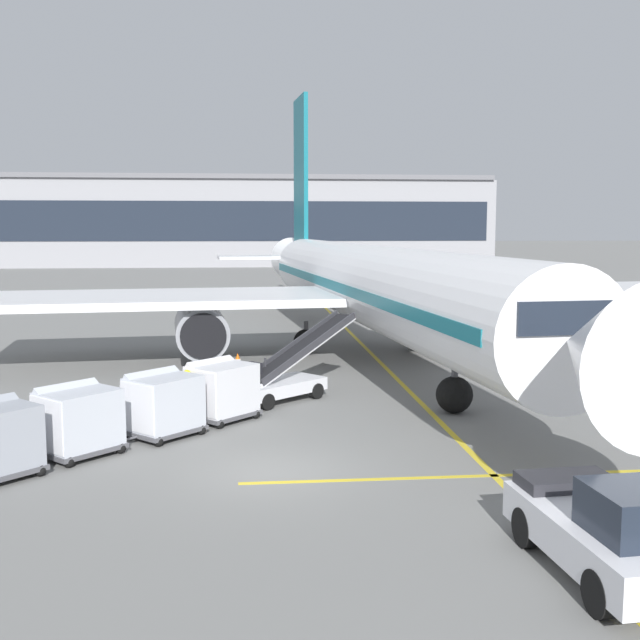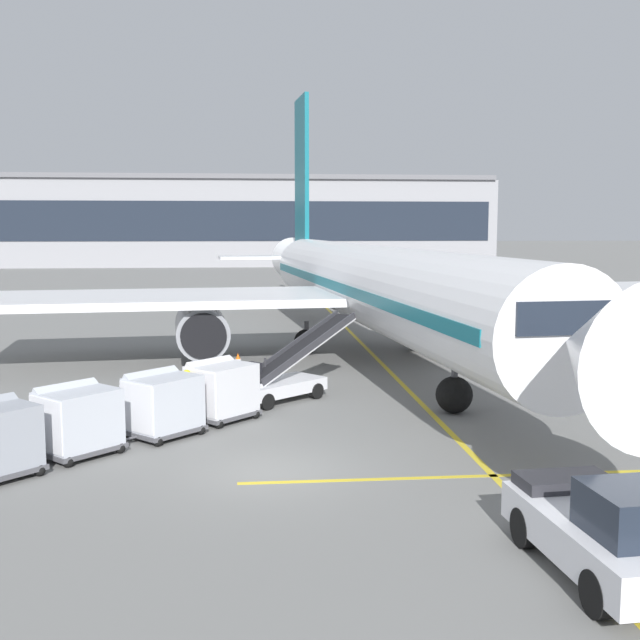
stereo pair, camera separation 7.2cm
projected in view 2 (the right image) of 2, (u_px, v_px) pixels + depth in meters
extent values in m
plane|color=slate|center=(269.00, 471.00, 19.43)|extent=(600.00, 600.00, 0.00)
cylinder|color=white|center=(372.00, 285.00, 35.54)|extent=(7.00, 35.87, 3.64)
cube|color=#146B7A|center=(372.00, 285.00, 35.54)|extent=(6.90, 34.45, 0.44)
cone|color=white|center=(609.00, 353.00, 16.37)|extent=(3.79, 3.95, 3.46)
cone|color=white|center=(299.00, 260.00, 55.74)|extent=(3.63, 6.10, 3.10)
cube|color=white|center=(167.00, 299.00, 34.75)|extent=(17.55, 8.71, 0.36)
cylinder|color=#93969E|center=(201.00, 329.00, 34.48)|extent=(2.69, 4.83, 2.26)
cylinder|color=black|center=(204.00, 336.00, 32.17)|extent=(1.92, 0.30, 1.92)
cube|color=white|center=(549.00, 292.00, 38.20)|extent=(17.55, 8.71, 0.36)
cylinder|color=#93969E|center=(527.00, 321.00, 37.39)|extent=(2.69, 4.83, 2.26)
cylinder|color=black|center=(550.00, 327.00, 35.08)|extent=(1.92, 0.30, 1.92)
cube|color=#146B7A|center=(302.00, 176.00, 53.62)|extent=(0.68, 4.29, 10.71)
cube|color=white|center=(303.00, 257.00, 54.00)|extent=(11.74, 3.93, 0.20)
cube|color=#1E2633|center=(552.00, 314.00, 18.79)|extent=(2.69, 1.87, 0.80)
cylinder|color=#47474C|center=(454.00, 380.00, 25.38)|extent=(0.22, 0.22, 0.99)
sphere|color=black|center=(454.00, 395.00, 25.44)|extent=(1.22, 1.22, 1.22)
cylinder|color=#47474C|center=(306.00, 331.00, 37.04)|extent=(0.22, 0.22, 0.99)
sphere|color=black|center=(307.00, 342.00, 37.10)|extent=(1.22, 1.22, 1.22)
cylinder|color=#47474C|center=(416.00, 329.00, 38.07)|extent=(0.22, 0.22, 0.99)
sphere|color=black|center=(416.00, 339.00, 38.13)|extent=(1.22, 1.22, 1.22)
cube|color=silver|center=(278.00, 387.00, 27.22)|extent=(3.62, 3.43, 0.44)
cube|color=black|center=(251.00, 373.00, 26.73)|extent=(0.82, 0.82, 0.70)
cylinder|color=#333338|center=(265.00, 369.00, 27.21)|extent=(0.08, 0.08, 0.80)
cube|color=silver|center=(302.00, 349.00, 27.95)|extent=(4.28, 3.87, 2.11)
cube|color=black|center=(302.00, 347.00, 27.94)|extent=(4.08, 3.67, 1.96)
cube|color=#333338|center=(311.00, 347.00, 27.63)|extent=(3.68, 3.19, 2.15)
cube|color=#333338|center=(294.00, 344.00, 28.24)|extent=(3.68, 3.19, 2.15)
cylinder|color=black|center=(316.00, 391.00, 27.59)|extent=(0.55, 0.52, 0.56)
cylinder|color=black|center=(288.00, 385.00, 28.60)|extent=(0.55, 0.52, 0.56)
cylinder|color=black|center=(267.00, 402.00, 25.89)|extent=(0.55, 0.52, 0.56)
cylinder|color=black|center=(238.00, 395.00, 26.89)|extent=(0.55, 0.52, 0.56)
cube|color=#515156|center=(222.00, 414.00, 24.54)|extent=(2.54, 2.55, 0.12)
cylinder|color=#4C4C51|center=(190.00, 422.00, 23.50)|extent=(0.54, 0.55, 0.07)
cube|color=silver|center=(222.00, 388.00, 24.45)|extent=(2.40, 2.41, 1.50)
cube|color=silver|center=(212.00, 370.00, 24.64)|extent=(1.88, 1.90, 0.74)
cube|color=silver|center=(199.00, 393.00, 23.70)|extent=(1.05, 1.03, 1.38)
sphere|color=black|center=(189.00, 417.00, 24.36)|extent=(0.30, 0.30, 0.30)
sphere|color=black|center=(219.00, 424.00, 23.51)|extent=(0.30, 0.30, 0.30)
sphere|color=black|center=(225.00, 408.00, 25.59)|extent=(0.30, 0.30, 0.30)
sphere|color=black|center=(255.00, 414.00, 24.75)|extent=(0.30, 0.30, 0.30)
cube|color=#515156|center=(164.00, 429.00, 22.64)|extent=(2.54, 2.55, 0.12)
cylinder|color=#4C4C51|center=(126.00, 439.00, 21.60)|extent=(0.54, 0.55, 0.07)
cube|color=silver|center=(163.00, 402.00, 22.54)|extent=(2.40, 2.41, 1.50)
cube|color=silver|center=(154.00, 383.00, 22.73)|extent=(1.88, 1.90, 0.74)
cube|color=silver|center=(136.00, 408.00, 21.79)|extent=(1.05, 1.03, 1.38)
sphere|color=black|center=(127.00, 433.00, 22.45)|extent=(0.30, 0.30, 0.30)
sphere|color=black|center=(158.00, 441.00, 21.60)|extent=(0.30, 0.30, 0.30)
sphere|color=black|center=(170.00, 422.00, 23.69)|extent=(0.30, 0.30, 0.30)
sphere|color=black|center=(201.00, 430.00, 22.84)|extent=(0.30, 0.30, 0.30)
cube|color=#515156|center=(79.00, 448.00, 20.75)|extent=(2.54, 2.55, 0.12)
cylinder|color=#4C4C51|center=(33.00, 460.00, 19.71)|extent=(0.54, 0.55, 0.07)
cube|color=silver|center=(78.00, 418.00, 20.65)|extent=(2.40, 2.41, 1.50)
cube|color=silver|center=(69.00, 397.00, 20.85)|extent=(1.88, 1.90, 0.74)
cube|color=silver|center=(46.00, 425.00, 19.91)|extent=(1.05, 1.03, 1.38)
sphere|color=black|center=(38.00, 452.00, 20.56)|extent=(0.30, 0.30, 0.30)
sphere|color=black|center=(68.00, 462.00, 19.72)|extent=(0.30, 0.30, 0.30)
sphere|color=black|center=(90.00, 439.00, 21.80)|extent=(0.30, 0.30, 0.30)
sphere|color=black|center=(120.00, 448.00, 20.95)|extent=(0.30, 0.30, 0.30)
sphere|color=black|center=(10.00, 460.00, 19.89)|extent=(0.30, 0.30, 0.30)
sphere|color=black|center=(40.00, 470.00, 19.05)|extent=(0.30, 0.30, 0.30)
cube|color=silver|center=(608.00, 537.00, 13.59)|extent=(2.40, 4.54, 0.70)
cube|color=#1E2633|center=(634.00, 512.00, 12.75)|extent=(1.57, 1.64, 0.80)
cube|color=#28282D|center=(564.00, 481.00, 15.15)|extent=(1.85, 1.09, 0.24)
cylinder|color=black|center=(614.00, 522.00, 15.12)|extent=(0.33, 0.78, 0.76)
cylinder|color=black|center=(525.00, 528.00, 14.81)|extent=(0.33, 0.78, 0.76)
cylinder|color=black|center=(598.00, 594.00, 12.14)|extent=(0.33, 0.78, 0.76)
cylinder|color=black|center=(185.00, 412.00, 23.79)|extent=(0.15, 0.15, 0.86)
cylinder|color=black|center=(190.00, 411.00, 23.92)|extent=(0.15, 0.15, 0.86)
cube|color=orange|center=(187.00, 389.00, 23.77)|extent=(0.44, 0.43, 0.58)
cube|color=white|center=(184.00, 388.00, 23.85)|extent=(0.26, 0.23, 0.08)
sphere|color=tan|center=(187.00, 376.00, 23.72)|extent=(0.21, 0.21, 0.21)
sphere|color=yellow|center=(187.00, 373.00, 23.71)|extent=(0.23, 0.23, 0.23)
cylinder|color=orange|center=(181.00, 392.00, 23.60)|extent=(0.09, 0.09, 0.56)
cylinder|color=orange|center=(193.00, 389.00, 23.95)|extent=(0.09, 0.09, 0.56)
cylinder|color=#333847|center=(236.00, 408.00, 24.40)|extent=(0.15, 0.15, 0.86)
cylinder|color=#333847|center=(231.00, 407.00, 24.48)|extent=(0.15, 0.15, 0.86)
cube|color=orange|center=(233.00, 385.00, 24.35)|extent=(0.45, 0.40, 0.58)
cube|color=white|center=(231.00, 386.00, 24.24)|extent=(0.29, 0.19, 0.08)
sphere|color=brown|center=(233.00, 372.00, 24.30)|extent=(0.21, 0.21, 0.21)
sphere|color=yellow|center=(233.00, 370.00, 24.30)|extent=(0.23, 0.23, 0.23)
cylinder|color=orange|center=(240.00, 387.00, 24.25)|extent=(0.09, 0.09, 0.56)
cylinder|color=orange|center=(227.00, 386.00, 24.47)|extent=(0.09, 0.09, 0.56)
cube|color=black|center=(238.00, 369.00, 33.26)|extent=(0.63, 0.63, 0.05)
cone|color=orange|center=(238.00, 361.00, 33.22)|extent=(0.51, 0.51, 0.67)
cylinder|color=white|center=(238.00, 360.00, 33.22)|extent=(0.28, 0.28, 0.08)
cube|color=yellow|center=(377.00, 359.00, 35.97)|extent=(0.20, 110.00, 0.01)
cube|color=yellow|center=(483.00, 476.00, 19.06)|extent=(12.00, 0.20, 0.01)
cube|color=#939399|center=(186.00, 223.00, 123.72)|extent=(95.65, 18.82, 13.08)
cube|color=#1E2633|center=(181.00, 221.00, 114.33)|extent=(92.79, 0.10, 5.89)
cube|color=slate|center=(184.00, 179.00, 121.04)|extent=(94.70, 16.00, 0.70)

